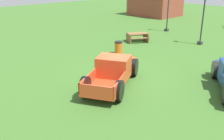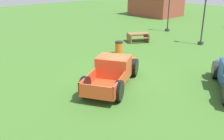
{
  "view_description": "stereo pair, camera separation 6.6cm",
  "coord_description": "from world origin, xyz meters",
  "px_view_note": "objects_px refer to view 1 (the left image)",
  "views": [
    {
      "loc": [
        9.7,
        -9.61,
        5.56
      ],
      "look_at": [
        0.56,
        -0.98,
        0.9
      ],
      "focal_mm": 41.06,
      "sensor_mm": 36.0,
      "label": 1
    },
    {
      "loc": [
        9.74,
        -9.56,
        5.56
      ],
      "look_at": [
        0.56,
        -0.98,
        0.9
      ],
      "focal_mm": 41.06,
      "sensor_mm": 36.0,
      "label": 2
    }
  ],
  "objects_px": {
    "lamp_post_near": "(203,18)",
    "picnic_table": "(137,36)",
    "trash_can": "(118,48)",
    "pickup_truck_foreground": "(114,71)",
    "lamp_post_far": "(168,12)"
  },
  "relations": [
    {
      "from": "pickup_truck_foreground",
      "to": "picnic_table",
      "type": "relative_size",
      "value": 2.28
    },
    {
      "from": "picnic_table",
      "to": "trash_can",
      "type": "xyz_separation_m",
      "value": [
        1.51,
        -3.87,
        -0.01
      ]
    },
    {
      "from": "lamp_post_near",
      "to": "pickup_truck_foreground",
      "type": "bearing_deg",
      "value": -84.78
    },
    {
      "from": "lamp_post_near",
      "to": "trash_can",
      "type": "distance_m",
      "value": 7.76
    },
    {
      "from": "picnic_table",
      "to": "lamp_post_near",
      "type": "bearing_deg",
      "value": 36.21
    },
    {
      "from": "picnic_table",
      "to": "pickup_truck_foreground",
      "type": "bearing_deg",
      "value": -56.28
    },
    {
      "from": "pickup_truck_foreground",
      "to": "lamp_post_near",
      "type": "distance_m",
      "value": 11.3
    },
    {
      "from": "pickup_truck_foreground",
      "to": "lamp_post_far",
      "type": "xyz_separation_m",
      "value": [
        -6.25,
        13.69,
        1.28
      ]
    },
    {
      "from": "lamp_post_far",
      "to": "picnic_table",
      "type": "relative_size",
      "value": 1.66
    },
    {
      "from": "trash_can",
      "to": "pickup_truck_foreground",
      "type": "bearing_deg",
      "value": -47.2
    },
    {
      "from": "lamp_post_near",
      "to": "picnic_table",
      "type": "bearing_deg",
      "value": -143.79
    },
    {
      "from": "trash_can",
      "to": "lamp_post_far",
      "type": "bearing_deg",
      "value": 104.24
    },
    {
      "from": "lamp_post_near",
      "to": "picnic_table",
      "type": "xyz_separation_m",
      "value": [
        -4.32,
        -3.16,
        -1.71
      ]
    },
    {
      "from": "lamp_post_near",
      "to": "trash_can",
      "type": "bearing_deg",
      "value": -111.77
    },
    {
      "from": "pickup_truck_foreground",
      "to": "lamp_post_far",
      "type": "bearing_deg",
      "value": 114.54
    }
  ]
}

